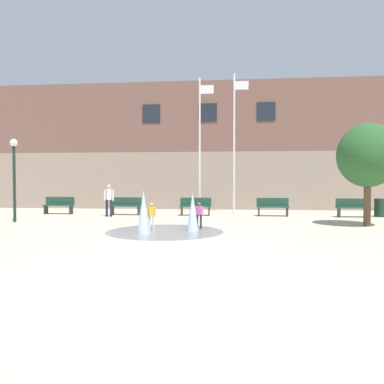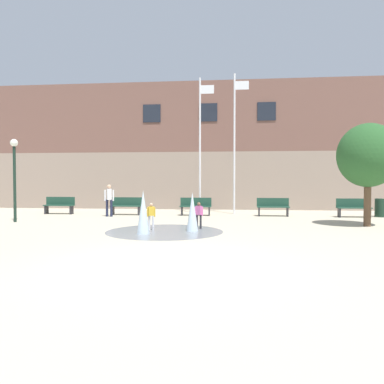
{
  "view_description": "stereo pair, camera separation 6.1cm",
  "coord_description": "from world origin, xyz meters",
  "px_view_note": "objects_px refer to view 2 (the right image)",
  "views": [
    {
      "loc": [
        1.29,
        -7.88,
        1.81
      ],
      "look_at": [
        -0.28,
        8.07,
        1.3
      ],
      "focal_mm": 35.0,
      "sensor_mm": 36.0,
      "label": 1
    },
    {
      "loc": [
        1.35,
        -7.88,
        1.81
      ],
      "look_at": [
        -0.28,
        8.07,
        1.3
      ],
      "focal_mm": 35.0,
      "sensor_mm": 36.0,
      "label": 2
    }
  ],
  "objects_px": {
    "flagpole_right": "(235,140)",
    "trash_can": "(381,208)",
    "park_bench_near_trashcan": "(354,207)",
    "child_with_pink_shirt": "(199,213)",
    "park_bench_under_right_flagpole": "(273,207)",
    "lamp_post_left_lane": "(14,167)",
    "child_in_fountain": "(151,214)",
    "flagpole_left": "(201,142)",
    "park_bench_under_left_flagpole": "(196,206)",
    "park_bench_left_of_flagpoles": "(126,206)",
    "adult_in_red": "(109,198)",
    "street_tree_near_building": "(368,156)",
    "park_bench_far_left": "(59,205)"
  },
  "relations": [
    {
      "from": "flagpole_right",
      "to": "trash_can",
      "type": "distance_m",
      "value": 8.01
    },
    {
      "from": "park_bench_near_trashcan",
      "to": "child_with_pink_shirt",
      "type": "relative_size",
      "value": 1.62
    },
    {
      "from": "park_bench_under_right_flagpole",
      "to": "lamp_post_left_lane",
      "type": "distance_m",
      "value": 12.16
    },
    {
      "from": "child_in_fountain",
      "to": "flagpole_left",
      "type": "xyz_separation_m",
      "value": [
        1.25,
        6.83,
        3.3
      ]
    },
    {
      "from": "park_bench_under_left_flagpole",
      "to": "flagpole_right",
      "type": "distance_m",
      "value": 4.17
    },
    {
      "from": "park_bench_left_of_flagpoles",
      "to": "adult_in_red",
      "type": "height_order",
      "value": "adult_in_red"
    },
    {
      "from": "lamp_post_left_lane",
      "to": "child_with_pink_shirt",
      "type": "bearing_deg",
      "value": -9.9
    },
    {
      "from": "park_bench_under_right_flagpole",
      "to": "flagpole_right",
      "type": "xyz_separation_m",
      "value": [
        -1.9,
        1.06,
        3.49
      ]
    },
    {
      "from": "adult_in_red",
      "to": "flagpole_right",
      "type": "relative_size",
      "value": 0.21
    },
    {
      "from": "child_in_fountain",
      "to": "park_bench_left_of_flagpoles",
      "type": "bearing_deg",
      "value": 87.5
    },
    {
      "from": "child_in_fountain",
      "to": "street_tree_near_building",
      "type": "relative_size",
      "value": 0.24
    },
    {
      "from": "adult_in_red",
      "to": "child_with_pink_shirt",
      "type": "height_order",
      "value": "adult_in_red"
    },
    {
      "from": "flagpole_left",
      "to": "park_bench_under_left_flagpole",
      "type": "bearing_deg",
      "value": -98.17
    },
    {
      "from": "park_bench_far_left",
      "to": "adult_in_red",
      "type": "bearing_deg",
      "value": -19.94
    },
    {
      "from": "flagpole_right",
      "to": "street_tree_near_building",
      "type": "height_order",
      "value": "flagpole_right"
    },
    {
      "from": "flagpole_right",
      "to": "trash_can",
      "type": "xyz_separation_m",
      "value": [
        7.13,
        -0.92,
        -3.52
      ]
    },
    {
      "from": "park_bench_far_left",
      "to": "lamp_post_left_lane",
      "type": "xyz_separation_m",
      "value": [
        -0.14,
        -3.91,
        1.88
      ]
    },
    {
      "from": "child_with_pink_shirt",
      "to": "street_tree_near_building",
      "type": "bearing_deg",
      "value": 39.9
    },
    {
      "from": "park_bench_under_right_flagpole",
      "to": "flagpole_right",
      "type": "relative_size",
      "value": 0.21
    },
    {
      "from": "park_bench_under_left_flagpole",
      "to": "lamp_post_left_lane",
      "type": "bearing_deg",
      "value": -153.25
    },
    {
      "from": "adult_in_red",
      "to": "street_tree_near_building",
      "type": "distance_m",
      "value": 11.81
    },
    {
      "from": "park_bench_left_of_flagpoles",
      "to": "child_in_fountain",
      "type": "distance_m",
      "value": 6.26
    },
    {
      "from": "child_with_pink_shirt",
      "to": "lamp_post_left_lane",
      "type": "bearing_deg",
      "value": -162.14
    },
    {
      "from": "child_in_fountain",
      "to": "lamp_post_left_lane",
      "type": "relative_size",
      "value": 0.28
    },
    {
      "from": "park_bench_far_left",
      "to": "street_tree_near_building",
      "type": "height_order",
      "value": "street_tree_near_building"
    },
    {
      "from": "flagpole_left",
      "to": "lamp_post_left_lane",
      "type": "distance_m",
      "value": 9.2
    },
    {
      "from": "park_bench_left_of_flagpoles",
      "to": "adult_in_red",
      "type": "bearing_deg",
      "value": -120.52
    },
    {
      "from": "flagpole_left",
      "to": "lamp_post_left_lane",
      "type": "height_order",
      "value": "flagpole_left"
    },
    {
      "from": "park_bench_under_right_flagpole",
      "to": "child_with_pink_shirt",
      "type": "relative_size",
      "value": 1.62
    },
    {
      "from": "adult_in_red",
      "to": "trash_can",
      "type": "distance_m",
      "value": 13.42
    },
    {
      "from": "park_bench_under_left_flagpole",
      "to": "park_bench_near_trashcan",
      "type": "relative_size",
      "value": 1.0
    },
    {
      "from": "park_bench_left_of_flagpoles",
      "to": "child_in_fountain",
      "type": "bearing_deg",
      "value": -65.97
    },
    {
      "from": "park_bench_under_left_flagpole",
      "to": "child_in_fountain",
      "type": "relative_size",
      "value": 1.62
    },
    {
      "from": "adult_in_red",
      "to": "child_with_pink_shirt",
      "type": "distance_m",
      "value": 6.4
    },
    {
      "from": "park_bench_far_left",
      "to": "park_bench_near_trashcan",
      "type": "distance_m",
      "value": 15.09
    },
    {
      "from": "park_bench_under_right_flagpole",
      "to": "lamp_post_left_lane",
      "type": "height_order",
      "value": "lamp_post_left_lane"
    },
    {
      "from": "park_bench_left_of_flagpoles",
      "to": "street_tree_near_building",
      "type": "xyz_separation_m",
      "value": [
        10.74,
        -3.79,
        2.29
      ]
    },
    {
      "from": "child_in_fountain",
      "to": "flagpole_left",
      "type": "relative_size",
      "value": 0.14
    },
    {
      "from": "park_bench_under_left_flagpole",
      "to": "lamp_post_left_lane",
      "type": "distance_m",
      "value": 8.59
    },
    {
      "from": "child_with_pink_shirt",
      "to": "lamp_post_left_lane",
      "type": "distance_m",
      "value": 8.4
    },
    {
      "from": "park_bench_far_left",
      "to": "flagpole_right",
      "type": "height_order",
      "value": "flagpole_right"
    },
    {
      "from": "park_bench_near_trashcan",
      "to": "street_tree_near_building",
      "type": "relative_size",
      "value": 0.4
    },
    {
      "from": "park_bench_under_right_flagpole",
      "to": "trash_can",
      "type": "distance_m",
      "value": 5.24
    },
    {
      "from": "park_bench_near_trashcan",
      "to": "child_in_fountain",
      "type": "distance_m",
      "value": 10.46
    },
    {
      "from": "adult_in_red",
      "to": "child_in_fountain",
      "type": "distance_m",
      "value": 5.68
    },
    {
      "from": "park_bench_far_left",
      "to": "trash_can",
      "type": "height_order",
      "value": "park_bench_far_left"
    },
    {
      "from": "park_bench_left_of_flagpoles",
      "to": "trash_can",
      "type": "xyz_separation_m",
      "value": [
        12.78,
        0.19,
        -0.03
      ]
    },
    {
      "from": "park_bench_under_left_flagpole",
      "to": "child_in_fountain",
      "type": "height_order",
      "value": "child_in_fountain"
    },
    {
      "from": "park_bench_far_left",
      "to": "park_bench_left_of_flagpoles",
      "type": "xyz_separation_m",
      "value": [
        3.7,
        -0.14,
        0.0
      ]
    },
    {
      "from": "park_bench_left_of_flagpoles",
      "to": "flagpole_right",
      "type": "xyz_separation_m",
      "value": [
        5.64,
        1.11,
        3.49
      ]
    }
  ]
}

